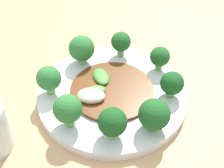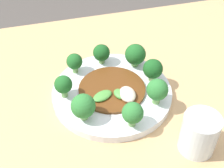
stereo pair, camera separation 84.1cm
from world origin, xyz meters
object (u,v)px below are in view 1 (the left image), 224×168
at_px(broccoli_southeast, 160,57).
at_px(stirfry_center, 107,90).
at_px(plate, 112,95).
at_px(broccoli_south, 172,84).
at_px(broccoli_west, 113,123).
at_px(broccoli_southwest, 154,115).
at_px(broccoli_north, 49,79).
at_px(broccoli_east, 121,42).
at_px(broccoli_northeast, 82,49).
at_px(broccoli_northwest, 68,109).

xyz_separation_m(broccoli_southeast, stirfry_center, (-0.08, 0.10, -0.03)).
bearing_deg(plate, broccoli_south, -90.90).
height_order(broccoli_southeast, broccoli_west, broccoli_west).
bearing_deg(broccoli_southeast, stirfry_center, 127.18).
bearing_deg(plate, broccoli_southwest, -137.17).
height_order(broccoli_north, stirfry_center, broccoli_north).
xyz_separation_m(broccoli_north, broccoli_east, (0.13, -0.13, -0.00)).
relative_size(broccoli_west, broccoli_northeast, 0.94).
relative_size(broccoli_southwest, broccoli_northeast, 0.97).
bearing_deg(broccoli_east, broccoli_south, -138.49).
relative_size(broccoli_south, broccoli_northeast, 0.85).
bearing_deg(plate, broccoli_west, -174.28).
xyz_separation_m(broccoli_south, stirfry_center, (-0.00, 0.13, -0.03)).
xyz_separation_m(broccoli_southwest, broccoli_northeast, (0.17, 0.15, 0.00)).
xyz_separation_m(broccoli_west, broccoli_northeast, (0.20, 0.08, 0.00)).
xyz_separation_m(broccoli_west, broccoli_north, (0.10, 0.13, 0.00)).
distance_m(broccoli_south, stirfry_center, 0.13).
relative_size(broccoli_southwest, broccoli_northwest, 0.96).
distance_m(broccoli_south, broccoli_southeast, 0.08).
bearing_deg(stirfry_center, broccoli_southeast, -52.82).
relative_size(broccoli_southeast, broccoli_west, 0.90).
distance_m(broccoli_east, broccoli_northeast, 0.09).
distance_m(broccoli_southeast, broccoli_east, 0.09).
xyz_separation_m(broccoli_southeast, broccoli_east, (0.04, 0.08, 0.00)).
distance_m(broccoli_west, broccoli_northwest, 0.08).
xyz_separation_m(plate, broccoli_north, (-0.01, 0.12, 0.05)).
distance_m(broccoli_north, broccoli_east, 0.19).
xyz_separation_m(broccoli_northwest, broccoli_north, (0.08, 0.05, -0.00)).
relative_size(broccoli_south, broccoli_east, 0.93).
bearing_deg(broccoli_west, broccoli_north, 53.84).
relative_size(broccoli_north, broccoli_northeast, 0.95).
height_order(broccoli_southeast, broccoli_east, broccoli_east).
relative_size(broccoli_southwest, broccoli_north, 1.03).
distance_m(broccoli_southeast, stirfry_center, 0.13).
bearing_deg(plate, broccoli_north, 96.33).
bearing_deg(broccoli_north, broccoli_northeast, -25.93).
relative_size(broccoli_northwest, broccoli_north, 1.07).
distance_m(plate, broccoli_east, 0.13).
height_order(plate, broccoli_southeast, broccoli_southeast).
height_order(broccoli_south, broccoli_northwest, broccoli_northwest).
relative_size(broccoli_southeast, broccoli_northwest, 0.84).
height_order(plate, broccoli_south, broccoli_south).
xyz_separation_m(plate, broccoli_southeast, (0.08, -0.09, 0.04)).
height_order(broccoli_north, broccoli_east, broccoli_north).
relative_size(broccoli_east, broccoli_northeast, 0.91).
height_order(broccoli_south, broccoli_north, broccoli_north).
distance_m(plate, broccoli_south, 0.12).
xyz_separation_m(broccoli_east, stirfry_center, (-0.12, 0.02, -0.03)).
relative_size(broccoli_northwest, stirfry_center, 0.40).
height_order(plate, broccoli_northeast, broccoli_northeast).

